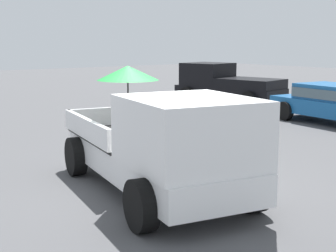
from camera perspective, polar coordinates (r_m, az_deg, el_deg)
name	(u,v)px	position (r m, az deg, el deg)	size (l,w,h in m)	color
ground_plane	(153,191)	(9.39, -1.70, -7.45)	(80.00, 80.00, 0.00)	#4C4C4F
pickup_truck_main	(163,145)	(8.75, -0.55, -2.18)	(5.33, 3.08, 2.30)	black
pickup_truck_red	(226,85)	(22.11, 6.61, 4.73)	(5.05, 2.86, 1.80)	black
parked_sedan_near	(332,102)	(17.78, 18.30, 2.67)	(4.47, 2.35, 1.33)	black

